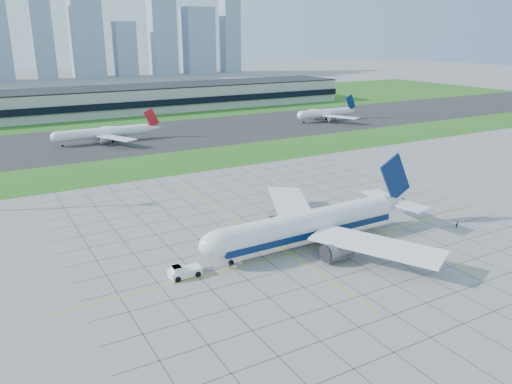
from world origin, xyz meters
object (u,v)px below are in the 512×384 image
at_px(crew_near, 230,264).
at_px(airliner, 310,224).
at_px(distant_jet_2, 326,113).
at_px(distant_jet_1, 105,133).
at_px(pushback_tug, 183,272).
at_px(crew_far, 457,225).

bearing_deg(crew_near, airliner, -62.64).
height_order(airliner, distant_jet_2, airliner).
xyz_separation_m(airliner, distant_jet_1, (-12.26, 141.19, -0.64)).
distance_m(pushback_tug, distant_jet_2, 199.41).
bearing_deg(distant_jet_2, pushback_tug, -135.66).
bearing_deg(airliner, crew_near, -176.01).
relative_size(crew_near, distant_jet_1, 0.04).
height_order(pushback_tug, distant_jet_1, distant_jet_1).
bearing_deg(distant_jet_1, pushback_tug, -97.75).
bearing_deg(crew_far, airliner, 172.95).
xyz_separation_m(crew_near, distant_jet_1, (9.39, 143.03, 3.55)).
bearing_deg(distant_jet_1, crew_near, -93.76).
height_order(airliner, crew_far, airliner).
distance_m(airliner, crew_far, 40.33).
relative_size(airliner, crew_near, 32.13).
bearing_deg(pushback_tug, airliner, 0.22).
bearing_deg(crew_near, distant_jet_2, -20.86).
distance_m(airliner, distant_jet_1, 141.72).
bearing_deg(airliner, pushback_tug, -179.78).
bearing_deg(crew_far, distant_jet_2, 71.18).
bearing_deg(airliner, crew_far, -15.03).
bearing_deg(airliner, distant_jet_1, 94.07).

